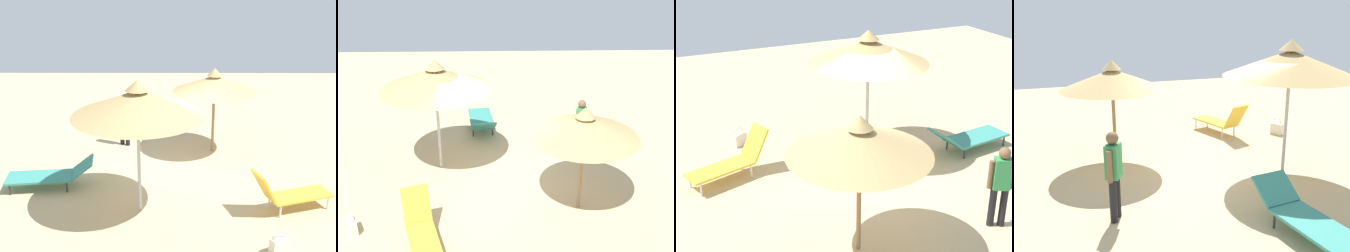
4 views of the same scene
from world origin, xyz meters
The scene contains 7 objects.
ground centered at (0.00, 0.00, -0.05)m, with size 24.00×24.00×0.10m, color tan.
parasol_umbrella_center centered at (0.72, 1.39, 2.45)m, with size 2.74×2.74×2.92m.
parasol_umbrella_front centered at (-1.16, -1.92, 2.01)m, with size 2.34×2.34×2.45m.
lounge_chair_back centered at (-2.49, 1.41, 0.43)m, with size 1.88×1.08×1.00m.
lounge_chair_far_right centered at (2.91, 0.36, 0.34)m, with size 2.14×0.93×0.70m.
person_standing_far_left centered at (1.42, -2.38, 0.90)m, with size 0.44×0.33×1.57m.
handbag centered at (-1.97, 2.95, 0.17)m, with size 0.38×0.30×0.49m.
Camera 1 is at (0.06, 9.86, 4.99)m, focal length 46.86 mm.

